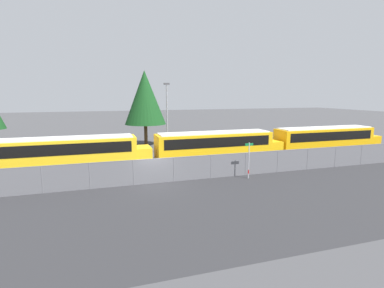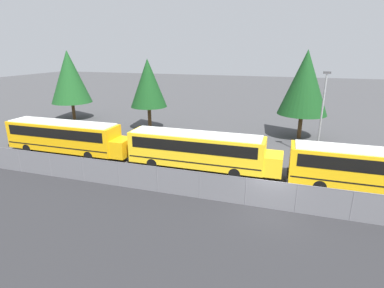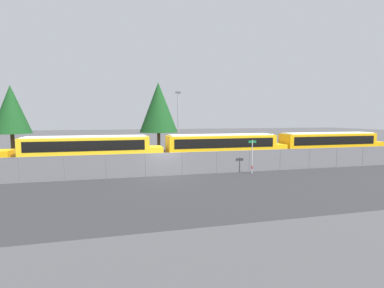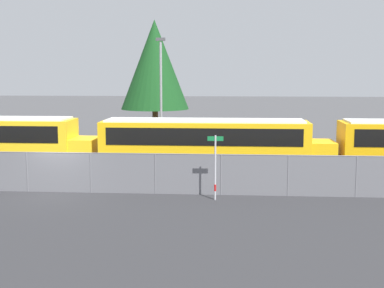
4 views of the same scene
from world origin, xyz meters
name	(u,v)px [view 2 (image 2 of 4)]	position (x,y,z in m)	size (l,w,h in m)	color
ground_plane	(269,209)	(0.00, 0.00, 0.00)	(200.00, 200.00, 0.00)	#424244
road_strip	(260,273)	(0.00, -6.00, 0.00)	(98.37, 12.00, 0.01)	#2B2B2D
fence	(270,195)	(0.00, 0.00, 0.98)	(64.44, 0.07, 1.92)	#9EA0A5
school_bus_0	(66,135)	(-19.30, 4.89, 1.84)	(12.68, 2.44, 3.11)	#EDA80F
school_bus_1	(199,149)	(-6.10, 4.89, 1.84)	(12.68, 2.44, 3.11)	yellow
school_bus_2	(380,169)	(6.94, 4.49, 1.84)	(12.68, 2.44, 3.11)	yellow
light_pole	(322,113)	(3.48, 10.60, 4.31)	(0.60, 0.24, 7.85)	gray
tree_0	(148,83)	(-15.65, 15.65, 5.75)	(4.40, 4.40, 8.63)	#51381E
tree_1	(69,77)	(-28.56, 17.63, 6.00)	(5.47, 5.47, 9.57)	#51381E
tree_2	(305,83)	(2.12, 17.28, 6.20)	(5.30, 5.30, 9.66)	#51381E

